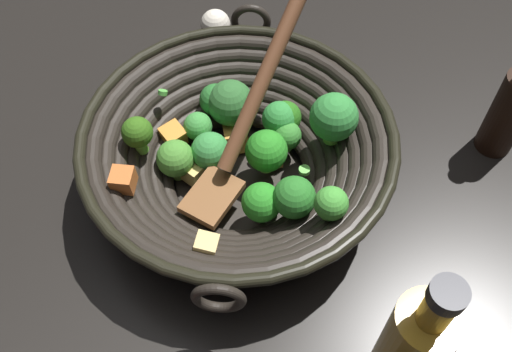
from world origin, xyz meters
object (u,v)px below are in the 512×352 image
(soy_sauce_bottle, at_px, (510,111))
(cooking_oil_bottle, at_px, (414,347))
(wok, at_px, (240,152))
(garlic_bulb, at_px, (215,24))

(soy_sauce_bottle, relative_size, cooking_oil_bottle, 0.77)
(wok, bearing_deg, cooking_oil_bottle, 0.31)
(cooking_oil_bottle, bearing_deg, soy_sauce_bottle, 116.76)
(cooking_oil_bottle, bearing_deg, wok, -179.69)
(wok, relative_size, garlic_bulb, 8.15)
(soy_sauce_bottle, xyz_separation_m, cooking_oil_bottle, (0.16, -0.31, 0.02))
(wok, height_order, garlic_bulb, wok)
(wok, xyz_separation_m, cooking_oil_bottle, (0.29, 0.00, 0.03))
(cooking_oil_bottle, distance_m, garlic_bulb, 0.56)
(wok, xyz_separation_m, garlic_bulb, (-0.25, 0.12, -0.04))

